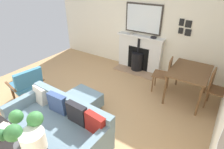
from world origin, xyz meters
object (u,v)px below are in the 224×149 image
(dining_chair_near_fireplace, at_px, (165,72))
(console_table, at_px, (10,144))
(fireplace, at_px, (139,55))
(table_lamp_far_end, at_px, (34,141))
(mantel_bowl_far, at_px, (153,37))
(dining_table, at_px, (190,74))
(sofa, at_px, (59,127))
(ottoman, at_px, (83,100))
(armchair_accent, at_px, (27,83))
(dining_chair_by_back_wall, at_px, (215,86))
(book_stack, at_px, (1,131))
(mantel_bowl_near, at_px, (132,33))
(potted_plant, at_px, (20,132))

(dining_chair_near_fireplace, bearing_deg, console_table, -15.63)
(fireplace, height_order, table_lamp_far_end, table_lamp_far_end)
(mantel_bowl_far, relative_size, dining_table, 0.15)
(sofa, bearing_deg, console_table, -0.26)
(mantel_bowl_far, xyz_separation_m, dining_chair_near_fireplace, (0.76, 0.69, -0.55))
(ottoman, bearing_deg, armchair_accent, -71.91)
(table_lamp_far_end, distance_m, dining_table, 3.44)
(dining_chair_near_fireplace, height_order, dining_chair_by_back_wall, dining_chair_near_fireplace)
(mantel_bowl_far, relative_size, armchair_accent, 0.19)
(mantel_bowl_far, bearing_deg, book_stack, -5.69)
(fireplace, bearing_deg, dining_chair_near_fireplace, 55.09)
(mantel_bowl_far, distance_m, table_lamp_far_end, 4.10)
(sofa, xyz_separation_m, table_lamp_far_end, (0.76, 0.63, 0.77))
(fireplace, height_order, dining_chair_by_back_wall, fireplace)
(sofa, bearing_deg, armchair_accent, -106.93)
(mantel_bowl_near, relative_size, dining_chair_by_back_wall, 0.13)
(mantel_bowl_near, distance_m, sofa, 3.42)
(book_stack, distance_m, dining_chair_near_fireplace, 3.50)
(book_stack, bearing_deg, console_table, 89.10)
(fireplace, xyz_separation_m, console_table, (4.07, 0.15, 0.21))
(ottoman, height_order, console_table, console_table)
(console_table, relative_size, dining_table, 1.56)
(mantel_bowl_far, relative_size, dining_chair_by_back_wall, 0.18)
(fireplace, bearing_deg, sofa, 2.63)
(armchair_accent, xyz_separation_m, potted_plant, (1.23, 1.94, 0.66))
(book_stack, bearing_deg, ottoman, -176.47)
(mantel_bowl_near, xyz_separation_m, table_lamp_far_end, (4.08, 1.07, 0.04))
(dining_chair_by_back_wall, bearing_deg, mantel_bowl_near, -107.43)
(fireplace, bearing_deg, book_stack, -0.23)
(table_lamp_far_end, bearing_deg, fireplace, -169.06)
(dining_table, bearing_deg, dining_chair_near_fireplace, -91.31)
(potted_plant, height_order, dining_table, potted_plant)
(potted_plant, bearing_deg, fireplace, -172.42)
(table_lamp_far_end, distance_m, dining_chair_by_back_wall, 3.64)
(ottoman, xyz_separation_m, armchair_accent, (0.42, -1.28, 0.22))
(dining_table, height_order, dining_chair_by_back_wall, dining_chair_by_back_wall)
(ottoman, bearing_deg, dining_chair_near_fireplace, 144.37)
(fireplace, height_order, mantel_bowl_near, mantel_bowl_near)
(mantel_bowl_near, height_order, dining_table, mantel_bowl_near)
(mantel_bowl_far, relative_size, console_table, 0.09)
(mantel_bowl_near, height_order, dining_chair_by_back_wall, mantel_bowl_near)
(dining_chair_near_fireplace, bearing_deg, ottoman, -35.63)
(table_lamp_far_end, bearing_deg, sofa, -140.30)
(armchair_accent, bearing_deg, ottoman, 108.09)
(mantel_bowl_near, height_order, book_stack, mantel_bowl_near)
(mantel_bowl_near, height_order, armchair_accent, mantel_bowl_near)
(sofa, xyz_separation_m, armchair_accent, (-0.47, -1.55, 0.10))
(sofa, xyz_separation_m, book_stack, (0.76, -0.17, 0.45))
(dining_chair_by_back_wall, bearing_deg, dining_chair_near_fireplace, -90.35)
(fireplace, distance_m, console_table, 4.08)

